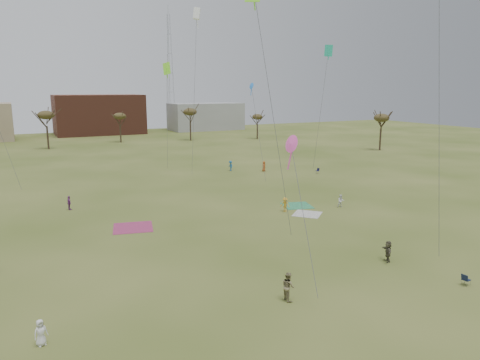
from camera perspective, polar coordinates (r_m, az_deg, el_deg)
name	(u,v)px	position (r m, az deg, el deg)	size (l,w,h in m)	color
ground	(314,283)	(33.84, 9.38, -12.89)	(260.00, 260.00, 0.00)	#3C4F18
flyer_near_left	(41,333)	(28.20, -24.10, -17.36)	(0.75, 0.49, 1.53)	silver
spectator_fore_b	(288,286)	(30.81, 6.16, -13.35)	(0.96, 0.74, 1.97)	#7E7450
spectator_fore_c	(388,251)	(38.91, 18.36, -8.63)	(1.63, 0.52, 1.76)	#4F4A38
flyer_mid_b	(285,205)	(51.62, 5.77, -3.14)	(1.09, 0.63, 1.69)	gold
spectator_mid_d	(69,203)	(55.84, -20.97, -2.75)	(0.97, 0.41, 1.66)	#7C3682
spectator_mid_e	(341,201)	(54.67, 12.75, -2.62)	(0.75, 0.58, 1.54)	white
flyer_far_b	(264,166)	(76.46, 3.07, 1.76)	(0.85, 0.56, 1.75)	#A44C1C
flyer_far_c	(230,166)	(76.87, -1.22, 1.83)	(1.13, 0.65, 1.75)	#1E5A89
blanket_cream	(307,214)	(51.17, 8.58, -4.33)	(2.95, 2.95, 0.03)	beige
blanket_plum	(133,228)	(47.11, -13.50, -5.93)	(3.90, 3.90, 0.03)	#A0315E
blanket_olive	(297,206)	(54.59, 7.31, -3.28)	(3.33, 3.33, 0.03)	#34915D
camp_chair_center	(466,282)	(36.84, 26.87, -11.52)	(0.59, 0.55, 0.87)	#141E38
camp_chair_right	(317,172)	(75.73, 9.84, 1.04)	(0.63, 0.59, 0.87)	#131335
kites_aloft	(198,41)	(58.69, -5.34, 17.22)	(62.69, 58.60, 26.14)	orange
tree_line	(93,120)	(105.23, -18.21, 7.31)	(117.44, 49.32, 8.91)	#3A2B1E
building_brick	(99,114)	(146.82, -17.58, 7.99)	(26.00, 16.00, 12.00)	brown
building_grey	(206,116)	(154.51, -4.40, 8.09)	(24.00, 12.00, 9.00)	gray
radio_tower	(170,72)	(157.45, -8.94, 13.41)	(1.51, 1.72, 41.00)	#9EA3A8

